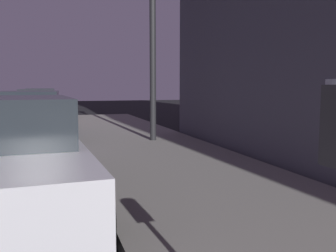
{
  "coord_description": "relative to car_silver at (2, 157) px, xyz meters",
  "views": [
    {
      "loc": [
        3.43,
        -0.64,
        1.56
      ],
      "look_at": [
        4.19,
        1.73,
        1.29
      ],
      "focal_mm": 39.33,
      "sensor_mm": 36.0,
      "label": 1
    }
  ],
  "objects": [
    {
      "name": "car_silver",
      "position": [
        0.0,
        0.0,
        0.0
      ],
      "size": [
        2.21,
        4.56,
        1.43
      ],
      "color": "#B7B7BF",
      "rests_on": "ground"
    },
    {
      "name": "car_red",
      "position": [
        0.0,
        13.28,
        -0.0
      ],
      "size": [
        2.0,
        4.47,
        1.43
      ],
      "color": "maroon",
      "rests_on": "ground"
    },
    {
      "name": "car_black",
      "position": [
        -0.0,
        20.06,
        0.01
      ],
      "size": [
        2.18,
        4.17,
        1.43
      ],
      "color": "black",
      "rests_on": "ground"
    },
    {
      "name": "car_blue",
      "position": [
        -0.0,
        6.29,
        0.01
      ],
      "size": [
        2.21,
        4.46,
        1.43
      ],
      "color": "navy",
      "rests_on": "ground"
    }
  ]
}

